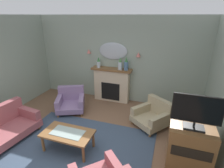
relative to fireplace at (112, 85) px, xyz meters
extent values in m
cube|color=brown|center=(0.11, -2.81, -0.62)|extent=(6.60, 6.97, 0.10)
cube|color=#93A393|center=(0.11, 0.22, 0.84)|extent=(6.60, 0.10, 2.82)
cube|color=#38475B|center=(0.11, -2.61, -0.56)|extent=(3.20, 2.40, 0.01)
cube|color=beige|center=(0.00, 0.01, -0.02)|extent=(1.20, 0.28, 1.10)
cube|color=black|center=(0.00, -0.09, -0.19)|extent=(0.64, 0.12, 0.60)
cube|color=brown|center=(0.00, -0.01, 0.56)|extent=(1.36, 0.36, 0.06)
cylinder|color=silver|center=(-0.45, -0.03, 0.69)|extent=(0.12, 0.12, 0.20)
cone|color=#38753D|center=(-0.45, -0.03, 0.87)|extent=(0.10, 0.10, 0.16)
cylinder|color=silver|center=(0.30, -0.03, 0.71)|extent=(0.13, 0.13, 0.25)
cone|color=#4C8447|center=(0.30, -0.03, 0.92)|extent=(0.10, 0.10, 0.16)
cylinder|color=#4C7093|center=(0.50, -0.03, 0.72)|extent=(0.14, 0.14, 0.27)
cone|color=#38753D|center=(0.50, -0.03, 0.94)|extent=(0.10, 0.10, 0.16)
ellipsoid|color=#B2BCC6|center=(0.00, 0.14, 1.14)|extent=(0.96, 0.06, 0.56)
cone|color=#D17066|center=(-0.85, 0.09, 1.09)|extent=(0.14, 0.14, 0.14)
cone|color=#D17066|center=(0.85, 0.09, 1.09)|extent=(0.14, 0.14, 0.14)
cube|color=brown|center=(-0.11, -2.64, -0.15)|extent=(1.10, 0.60, 0.04)
cube|color=#8C9E99|center=(-0.11, -2.64, -0.13)|extent=(0.72, 0.36, 0.01)
cylinder|color=brown|center=(-0.60, -2.88, -0.37)|extent=(0.06, 0.06, 0.40)
cylinder|color=brown|center=(0.38, -2.88, -0.37)|extent=(0.06, 0.06, 0.40)
cylinder|color=brown|center=(-0.60, -2.40, -0.37)|extent=(0.06, 0.06, 0.40)
cylinder|color=brown|center=(0.38, -2.40, -0.37)|extent=(0.06, 0.06, 0.40)
cube|color=#934C51|center=(-1.69, -2.96, -0.38)|extent=(1.05, 1.79, 0.18)
cube|color=#934C51|center=(-1.60, -2.19, -0.17)|extent=(0.77, 0.25, 0.24)
cylinder|color=brown|center=(-1.26, -2.24, -0.52)|extent=(0.07, 0.07, 0.10)
cylinder|color=brown|center=(-1.93, -2.16, -0.52)|extent=(0.07, 0.07, 0.10)
cube|color=tan|center=(1.49, -1.15, -0.39)|extent=(1.12, 1.12, 0.16)
cube|color=tan|center=(1.70, -0.88, -0.09)|extent=(0.73, 0.61, 0.45)
cube|color=tan|center=(1.22, -0.94, -0.20)|extent=(0.55, 0.66, 0.22)
cube|color=tan|center=(1.76, -1.36, -0.20)|extent=(0.55, 0.66, 0.22)
cylinder|color=brown|center=(1.01, -1.21, -0.52)|extent=(0.06, 0.06, 0.10)
cylinder|color=brown|center=(1.55, -1.63, -0.52)|extent=(0.06, 0.06, 0.10)
cylinder|color=brown|center=(1.43, -0.67, -0.52)|extent=(0.06, 0.06, 0.10)
cylinder|color=brown|center=(1.97, -1.09, -0.52)|extent=(0.06, 0.06, 0.10)
cube|color=gray|center=(-0.94, -1.15, -0.39)|extent=(1.06, 1.06, 0.16)
cube|color=gray|center=(-1.09, -0.84, -0.09)|extent=(0.79, 0.48, 0.45)
cube|color=gray|center=(-1.25, -1.29, -0.20)|extent=(0.42, 0.71, 0.22)
cube|color=gray|center=(-0.64, -1.01, -0.20)|extent=(0.42, 0.71, 0.22)
cylinder|color=brown|center=(-1.11, -1.60, -0.52)|extent=(0.06, 0.06, 0.10)
cylinder|color=brown|center=(-0.49, -1.32, -0.52)|extent=(0.06, 0.06, 0.10)
cylinder|color=brown|center=(-1.40, -0.98, -0.52)|extent=(0.06, 0.06, 0.10)
cylinder|color=brown|center=(-0.78, -0.70, -0.52)|extent=(0.06, 0.06, 0.10)
cube|color=brown|center=(2.36, -2.28, -0.12)|extent=(0.80, 0.56, 0.90)
cube|color=black|center=(2.36, -2.57, -0.03)|extent=(0.68, 0.02, 0.20)
cube|color=black|center=(2.36, -2.30, 0.34)|extent=(0.36, 0.24, 0.03)
cylinder|color=black|center=(2.36, -2.30, 0.41)|extent=(0.04, 0.04, 0.10)
cube|color=black|center=(2.36, -2.30, 0.72)|extent=(0.84, 0.04, 0.52)
cube|color=black|center=(2.36, -2.32, 0.72)|extent=(0.80, 0.01, 0.48)
camera|label=1|loc=(1.82, -5.32, 2.24)|focal=28.29mm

